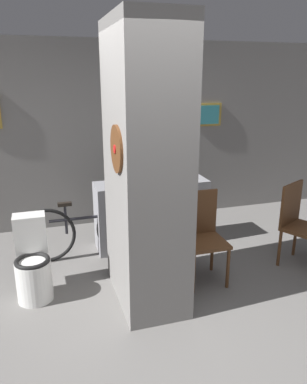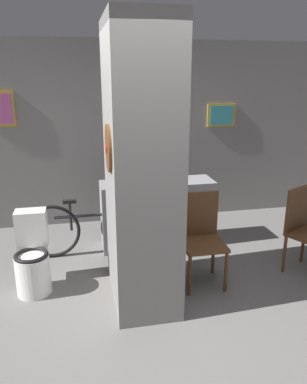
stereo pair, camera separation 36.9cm
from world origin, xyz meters
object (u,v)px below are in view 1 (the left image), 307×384
Objects in this scene: chair_by_doorway at (299,221)px; bottle_tall at (133,177)px; toilet at (33,264)px; chair_near_pillar at (201,233)px; bicycle at (86,230)px.

bottle_tall reaches higher than chair_by_doorway.
chair_by_doorway reaches higher than toilet.
chair_near_pillar is 3.63× the size of bottle_tall.
chair_near_pillar reaches higher than bicycle.
bottle_tall is at bearing 31.43° from toilet.
bicycle is (0.62, 0.69, 0.00)m from toilet.
bicycle is at bearing 143.18° from chair_near_pillar.
toilet is 2.94m from chair_by_doorway.
bicycle is at bearing -174.31° from bottle_tall.
chair_near_pillar is at bearing -37.49° from bicycle.
chair_near_pillar reaches higher than toilet.
bottle_tall is at bearing 5.69° from bicycle.
chair_near_pillar is 0.61× the size of bicycle.
bottle_tall is at bearing 119.65° from chair_near_pillar.
chair_near_pillar is at bearing -61.02° from bottle_tall.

